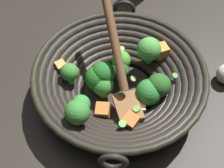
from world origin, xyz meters
The scene contains 2 objects.
ground_plane centered at (0.00, 0.00, 0.00)m, with size 4.00×4.00×0.00m, color #28231E.
wok centered at (0.00, 0.00, 0.05)m, with size 0.37×0.40×0.21m.
Camera 1 is at (0.01, -0.43, 0.62)m, focal length 53.56 mm.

